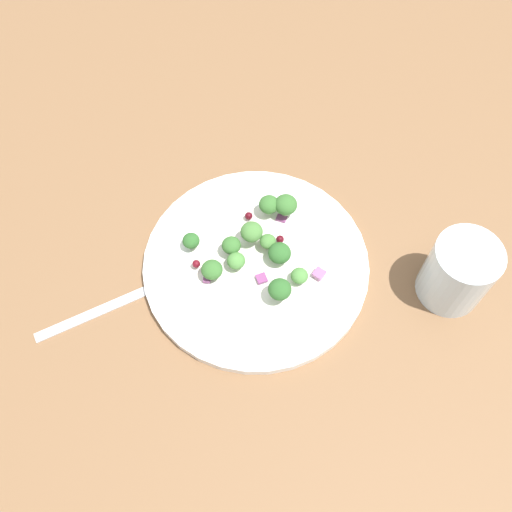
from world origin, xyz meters
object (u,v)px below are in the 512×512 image
object	(u,v)px
plate	(256,263)
broccoli_floret_2	(298,277)
broccoli_floret_1	(191,241)
broccoli_floret_0	(231,245)
water_glass	(458,272)
fork	(121,301)

from	to	relation	value
plate	broccoli_floret_2	world-z (taller)	broccoli_floret_2
broccoli_floret_2	broccoli_floret_1	bearing A→B (deg)	-60.36
broccoli_floret_1	broccoli_floret_2	bearing A→B (deg)	119.64
plate	broccoli_floret_0	world-z (taller)	broccoli_floret_0
water_glass	broccoli_floret_1	bearing A→B (deg)	-49.28
water_glass	broccoli_floret_0	bearing A→B (deg)	-49.04
broccoli_floret_2	water_glass	xyz separation A→B (cm)	(-13.80, 11.95, 1.92)
plate	fork	size ratio (longest dim) A/B	1.50
broccoli_floret_0	broccoli_floret_1	xyz separation A→B (cm)	(3.21, -3.90, -0.52)
plate	water_glass	distance (cm)	23.73
broccoli_floret_2	broccoli_floret_0	bearing A→B (deg)	-65.94
broccoli_floret_1	water_glass	distance (cm)	31.69
broccoli_floret_1	fork	world-z (taller)	broccoli_floret_1
broccoli_floret_1	water_glass	size ratio (longest dim) A/B	0.24
broccoli_floret_2	water_glass	size ratio (longest dim) A/B	0.24
plate	broccoli_floret_1	xyz separation A→B (cm)	(4.73, -6.73, 1.76)
water_glass	broccoli_floret_2	bearing A→B (deg)	-40.90
broccoli_floret_0	water_glass	distance (cm)	26.61
broccoli_floret_1	water_glass	world-z (taller)	water_glass
fork	water_glass	xyz separation A→B (cm)	(-31.50, 23.89, 4.21)
plate	water_glass	bearing A→B (deg)	132.69
broccoli_floret_0	water_glass	bearing A→B (deg)	130.96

